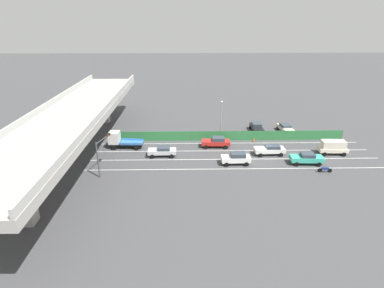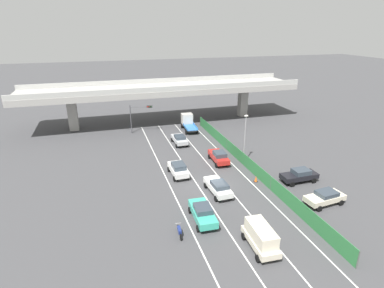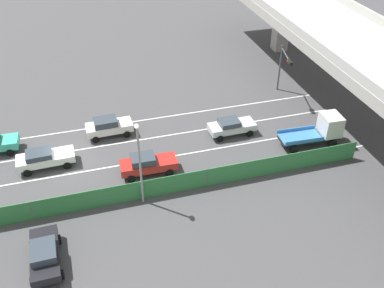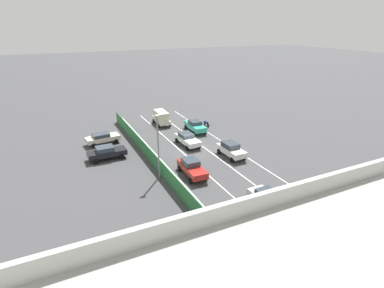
{
  "view_description": "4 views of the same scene",
  "coord_description": "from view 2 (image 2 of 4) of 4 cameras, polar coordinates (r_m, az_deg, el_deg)",
  "views": [
    {
      "loc": [
        -44.62,
        11.23,
        19.96
      ],
      "look_at": [
        -0.19,
        10.39,
        1.95
      ],
      "focal_mm": 29.36,
      "sensor_mm": 36.0,
      "label": 1
    },
    {
      "loc": [
        -11.88,
        -30.91,
        18.09
      ],
      "look_at": [
        0.98,
        11.89,
        1.0
      ],
      "focal_mm": 29.03,
      "sensor_mm": 36.0,
      "label": 2
    },
    {
      "loc": [
        31.56,
        1.9,
        23.08
      ],
      "look_at": [
        2.63,
        10.32,
        1.69
      ],
      "focal_mm": 41.2,
      "sensor_mm": 36.0,
      "label": 3
    },
    {
      "loc": [
        16.02,
        32.96,
        15.48
      ],
      "look_at": [
        1.83,
        3.46,
        2.35
      ],
      "focal_mm": 28.59,
      "sensor_mm": 36.0,
      "label": 4
    }
  ],
  "objects": [
    {
      "name": "lane_line_left_edge",
      "position": [
        39.83,
        -4.81,
        -6.16
      ],
      "size": [
        0.14,
        43.77,
        0.01
      ],
      "primitive_type": "cube",
      "color": "silver",
      "rests_on": "ground"
    },
    {
      "name": "car_sedan_white",
      "position": [
        35.87,
        4.83,
        -7.82
      ],
      "size": [
        2.13,
        4.75,
        1.57
      ],
      "color": "white",
      "rests_on": "ground"
    },
    {
      "name": "car_hatchback_white",
      "position": [
        39.83,
        -2.56,
        -4.56
      ],
      "size": [
        2.08,
        4.25,
        1.75
      ],
      "color": "silver",
      "rests_on": "ground"
    },
    {
      "name": "car_van_cream",
      "position": [
        28.26,
        12.52,
        -16.23
      ],
      "size": [
        2.16,
        4.4,
        2.22
      ],
      "color": "beige",
      "rests_on": "ground"
    },
    {
      "name": "parked_sedan_dark",
      "position": [
        40.56,
        19.16,
        -5.4
      ],
      "size": [
        4.57,
        2.09,
        1.63
      ],
      "color": "black",
      "rests_on": "ground"
    },
    {
      "name": "street_lamp",
      "position": [
        42.92,
        9.73,
        1.79
      ],
      "size": [
        0.6,
        0.36,
        6.97
      ],
      "color": "gray",
      "rests_on": "ground"
    },
    {
      "name": "car_sedan_silver",
      "position": [
        50.35,
        -2.32,
        0.9
      ],
      "size": [
        2.05,
        4.35,
        1.54
      ],
      "color": "#B7BABC",
      "rests_on": "ground"
    },
    {
      "name": "flatbed_truck_blue",
      "position": [
        57.69,
        -0.76,
        4.09
      ],
      "size": [
        2.48,
        5.53,
        2.73
      ],
      "color": "black",
      "rests_on": "ground"
    },
    {
      "name": "lane_line_mid_right",
      "position": [
        41.48,
        4.06,
        -4.98
      ],
      "size": [
        0.14,
        43.77,
        0.01
      ],
      "primitive_type": "cube",
      "color": "silver",
      "rests_on": "ground"
    },
    {
      "name": "ground_plane",
      "position": [
        37.73,
        3.81,
        -7.77
      ],
      "size": [
        300.0,
        300.0,
        0.0
      ],
      "primitive_type": "plane",
      "color": "#424244"
    },
    {
      "name": "elevated_overpass",
      "position": [
        61.0,
        -5.26,
        9.79
      ],
      "size": [
        53.11,
        9.66,
        7.97
      ],
      "color": "#A09E99",
      "rests_on": "ground"
    },
    {
      "name": "green_fence",
      "position": [
        42.85,
        9.87,
        -3.12
      ],
      "size": [
        0.1,
        39.87,
        1.71
      ],
      "color": "#2D753D",
      "rests_on": "ground"
    },
    {
      "name": "motorcycle",
      "position": [
        29.57,
        -2.35,
        -15.7
      ],
      "size": [
        0.6,
        1.95,
        0.93
      ],
      "color": "black",
      "rests_on": "ground"
    },
    {
      "name": "lane_line_mid_left",
      "position": [
        40.53,
        -0.28,
        -5.58
      ],
      "size": [
        0.14,
        43.77,
        0.01
      ],
      "primitive_type": "cube",
      "color": "silver",
      "rests_on": "ground"
    },
    {
      "name": "car_sedan_red",
      "position": [
        43.69,
        4.94,
        -2.28
      ],
      "size": [
        2.08,
        4.69,
        1.72
      ],
      "color": "red",
      "rests_on": "ground"
    },
    {
      "name": "traffic_cone",
      "position": [
        39.38,
        11.66,
        -6.32
      ],
      "size": [
        0.47,
        0.47,
        0.74
      ],
      "color": "orange",
      "rests_on": "ground"
    },
    {
      "name": "parked_sedan_cream",
      "position": [
        36.7,
        23.26,
        -8.94
      ],
      "size": [
        4.58,
        2.41,
        1.52
      ],
      "color": "beige",
      "rests_on": "ground"
    },
    {
      "name": "traffic_light",
      "position": [
        55.72,
        -9.77,
        5.62
      ],
      "size": [
        3.91,
        1.18,
        5.1
      ],
      "color": "#47474C",
      "rests_on": "ground"
    },
    {
      "name": "lane_line_right_edge",
      "position": [
        42.65,
        8.17,
        -4.39
      ],
      "size": [
        0.14,
        43.77,
        0.01
      ],
      "primitive_type": "cube",
      "color": "silver",
      "rests_on": "ground"
    },
    {
      "name": "car_taxi_teal",
      "position": [
        31.2,
        1.96,
        -12.48
      ],
      "size": [
        2.18,
        4.77,
        1.67
      ],
      "color": "teal",
      "rests_on": "ground"
    }
  ]
}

